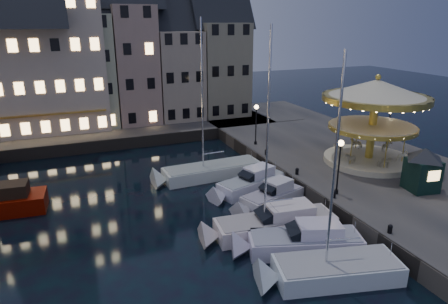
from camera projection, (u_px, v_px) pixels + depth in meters
name	position (u px, v px, depth m)	size (l,w,h in m)	color
ground	(255.00, 234.00, 26.72)	(160.00, 160.00, 0.00)	black
quay_east	(362.00, 168.00, 36.81)	(16.00, 56.00, 1.30)	#474442
quay_north	(93.00, 133.00, 48.28)	(44.00, 12.00, 1.30)	#474442
quaywall_e	(287.00, 180.00, 33.94)	(0.15, 44.00, 1.30)	#47423A
quaywall_n	(117.00, 144.00, 43.72)	(48.00, 0.15, 1.30)	#47423A
streetlamp_b	(339.00, 159.00, 28.92)	(0.44, 0.44, 4.17)	black
streetlamp_c	(256.00, 119.00, 40.79)	(0.44, 0.44, 4.17)	black
streetlamp_d	(389.00, 123.00, 39.12)	(0.44, 0.44, 4.17)	black
bollard_a	(390.00, 228.00, 24.19)	(0.30, 0.30, 0.57)	black
bollard_b	(334.00, 194.00, 29.02)	(0.30, 0.30, 0.57)	black
bollard_c	(297.00, 171.00, 33.42)	(0.30, 0.30, 0.57)	black
bollard_d	(266.00, 152.00, 38.26)	(0.30, 0.30, 0.57)	black
townhouse_nb	(29.00, 69.00, 45.48)	(6.16, 8.00, 13.80)	tan
townhouse_nc	(85.00, 63.00, 47.49)	(6.82, 8.00, 14.80)	#A6A986
townhouse_nd	(133.00, 57.00, 49.38)	(5.50, 8.00, 15.80)	gray
townhouse_ne	(176.00, 67.00, 51.81)	(6.16, 8.00, 12.80)	gray
townhouse_nf	(219.00, 62.00, 53.81)	(6.82, 8.00, 13.80)	gray
hotel_corner	(28.00, 56.00, 45.02)	(17.60, 9.00, 16.80)	#C1B09D
motorboat_a	(327.00, 271.00, 21.84)	(8.00, 4.27, 13.28)	silver
motorboat_b	(298.00, 242.00, 24.47)	(7.89, 4.49, 2.15)	silver
motorboat_c	(270.00, 224.00, 26.55)	(9.23, 3.25, 12.21)	silver
motorboat_d	(269.00, 199.00, 30.41)	(6.22, 3.68, 2.15)	silver
motorboat_e	(249.00, 185.00, 33.09)	(7.22, 3.94, 2.15)	silver
motorboat_f	(207.00, 172.00, 36.10)	(10.02, 2.99, 13.32)	silver
carousel	(375.00, 106.00, 34.69)	(9.09, 9.09, 7.96)	beige
ticket_kiosk	(424.00, 162.00, 29.73)	(3.24, 3.24, 3.79)	black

